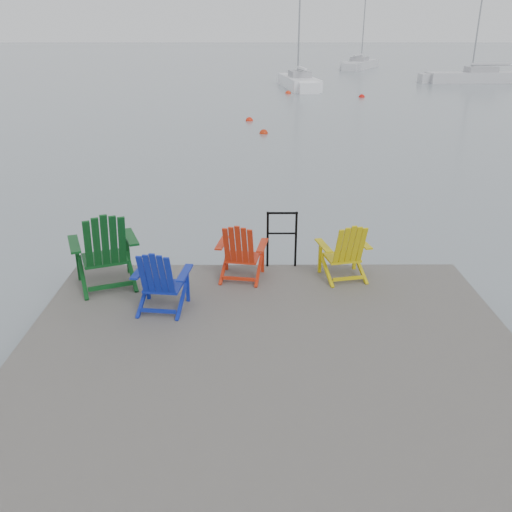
{
  "coord_description": "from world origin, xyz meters",
  "views": [
    {
      "loc": [
        -0.19,
        -5.41,
        3.95
      ],
      "look_at": [
        -0.15,
        2.02,
        0.85
      ],
      "focal_mm": 38.0,
      "sensor_mm": 36.0,
      "label": 1
    }
  ],
  "objects_px": {
    "sailboat_far": "(476,78)",
    "handrail": "(282,234)",
    "buoy_a": "(249,121)",
    "buoy_c": "(362,97)",
    "chair_red": "(241,251)",
    "chair_yellow": "(345,250)",
    "buoy_b": "(264,134)",
    "sailboat_near": "(299,83)",
    "buoy_d": "(288,93)",
    "sailboat_mid": "(360,65)",
    "chair_green": "(105,249)",
    "chair_blue": "(161,279)"
  },
  "relations": [
    {
      "from": "chair_yellow",
      "to": "chair_blue",
      "type": "bearing_deg",
      "value": -170.76
    },
    {
      "from": "sailboat_near",
      "to": "buoy_c",
      "type": "bearing_deg",
      "value": -65.92
    },
    {
      "from": "handrail",
      "to": "chair_blue",
      "type": "height_order",
      "value": "handrail"
    },
    {
      "from": "sailboat_far",
      "to": "buoy_c",
      "type": "xyz_separation_m",
      "value": [
        -11.24,
        -10.51,
        -0.36
      ]
    },
    {
      "from": "buoy_a",
      "to": "buoy_d",
      "type": "distance_m",
      "value": 12.2
    },
    {
      "from": "chair_green",
      "to": "buoy_d",
      "type": "xyz_separation_m",
      "value": [
        4.49,
        30.82,
        -1.09
      ]
    },
    {
      "from": "sailboat_mid",
      "to": "buoy_a",
      "type": "height_order",
      "value": "sailboat_mid"
    },
    {
      "from": "sailboat_near",
      "to": "sailboat_mid",
      "type": "xyz_separation_m",
      "value": [
        8.65,
        22.43,
        -0.0
      ]
    },
    {
      "from": "chair_yellow",
      "to": "buoy_c",
      "type": "xyz_separation_m",
      "value": [
        5.57,
        28.31,
        -0.95
      ]
    },
    {
      "from": "chair_red",
      "to": "sailboat_far",
      "type": "xyz_separation_m",
      "value": [
        18.35,
        38.82,
        -0.6
      ]
    },
    {
      "from": "sailboat_far",
      "to": "buoy_b",
      "type": "distance_m",
      "value": 29.53
    },
    {
      "from": "sailboat_mid",
      "to": "buoy_d",
      "type": "xyz_separation_m",
      "value": [
        -9.64,
        -26.31,
        -0.36
      ]
    },
    {
      "from": "chair_yellow",
      "to": "sailboat_near",
      "type": "bearing_deg",
      "value": 75.02
    },
    {
      "from": "handrail",
      "to": "buoy_b",
      "type": "bearing_deg",
      "value": 90.02
    },
    {
      "from": "sailboat_mid",
      "to": "buoy_a",
      "type": "distance_m",
      "value": 40.14
    },
    {
      "from": "sailboat_far",
      "to": "sailboat_mid",
      "type": "bearing_deg",
      "value": 15.29
    },
    {
      "from": "sailboat_near",
      "to": "buoy_a",
      "type": "relative_size",
      "value": 29.99
    },
    {
      "from": "buoy_a",
      "to": "buoy_c",
      "type": "xyz_separation_m",
      "value": [
        7.11,
        9.67,
        0.0
      ]
    },
    {
      "from": "chair_red",
      "to": "chair_yellow",
      "type": "distance_m",
      "value": 1.54
    },
    {
      "from": "handrail",
      "to": "buoy_c",
      "type": "distance_m",
      "value": 28.61
    },
    {
      "from": "chair_red",
      "to": "buoy_c",
      "type": "relative_size",
      "value": 2.31
    },
    {
      "from": "chair_yellow",
      "to": "sailboat_far",
      "type": "relative_size",
      "value": 0.08
    },
    {
      "from": "sailboat_near",
      "to": "buoy_d",
      "type": "relative_size",
      "value": 26.89
    },
    {
      "from": "buoy_d",
      "to": "buoy_a",
      "type": "bearing_deg",
      "value": -102.07
    },
    {
      "from": "chair_green",
      "to": "sailboat_far",
      "type": "distance_m",
      "value": 44.03
    },
    {
      "from": "chair_red",
      "to": "chair_yellow",
      "type": "bearing_deg",
      "value": 9.25
    },
    {
      "from": "sailboat_near",
      "to": "buoy_c",
      "type": "relative_size",
      "value": 26.96
    },
    {
      "from": "sailboat_far",
      "to": "buoy_c",
      "type": "bearing_deg",
      "value": 129.54
    },
    {
      "from": "chair_yellow",
      "to": "buoy_d",
      "type": "bearing_deg",
      "value": 76.46
    },
    {
      "from": "sailboat_far",
      "to": "buoy_a",
      "type": "height_order",
      "value": "sailboat_far"
    },
    {
      "from": "sailboat_mid",
      "to": "buoy_d",
      "type": "relative_size",
      "value": 30.8
    },
    {
      "from": "buoy_d",
      "to": "chair_green",
      "type": "bearing_deg",
      "value": -98.29
    },
    {
      "from": "buoy_b",
      "to": "buoy_c",
      "type": "height_order",
      "value": "buoy_c"
    },
    {
      "from": "chair_yellow",
      "to": "buoy_a",
      "type": "distance_m",
      "value": 18.73
    },
    {
      "from": "chair_yellow",
      "to": "chair_red",
      "type": "bearing_deg",
      "value": 168.41
    },
    {
      "from": "chair_green",
      "to": "sailboat_near",
      "type": "height_order",
      "value": "sailboat_near"
    },
    {
      "from": "sailboat_mid",
      "to": "buoy_d",
      "type": "distance_m",
      "value": 28.02
    },
    {
      "from": "sailboat_far",
      "to": "buoy_a",
      "type": "xyz_separation_m",
      "value": [
        -18.35,
        -20.18,
        -0.36
      ]
    },
    {
      "from": "chair_green",
      "to": "sailboat_mid",
      "type": "bearing_deg",
      "value": 54.91
    },
    {
      "from": "chair_green",
      "to": "chair_blue",
      "type": "bearing_deg",
      "value": -60.24
    },
    {
      "from": "chair_yellow",
      "to": "buoy_c",
      "type": "height_order",
      "value": "chair_yellow"
    },
    {
      "from": "chair_red",
      "to": "buoy_d",
      "type": "bearing_deg",
      "value": 94.43
    },
    {
      "from": "chair_red",
      "to": "sailboat_far",
      "type": "distance_m",
      "value": 42.94
    },
    {
      "from": "sailboat_far",
      "to": "chair_blue",
      "type": "bearing_deg",
      "value": 150.5
    },
    {
      "from": "chair_blue",
      "to": "buoy_b",
      "type": "xyz_separation_m",
      "value": [
        1.65,
        16.19,
        -0.95
      ]
    },
    {
      "from": "sailboat_near",
      "to": "buoy_d",
      "type": "xyz_separation_m",
      "value": [
        -1.0,
        -3.88,
        -0.36
      ]
    },
    {
      "from": "buoy_c",
      "to": "chair_red",
      "type": "bearing_deg",
      "value": -104.11
    },
    {
      "from": "buoy_c",
      "to": "buoy_d",
      "type": "height_order",
      "value": "same"
    },
    {
      "from": "handrail",
      "to": "chair_red",
      "type": "bearing_deg",
      "value": -143.27
    },
    {
      "from": "sailboat_far",
      "to": "handrail",
      "type": "bearing_deg",
      "value": 151.66
    }
  ]
}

